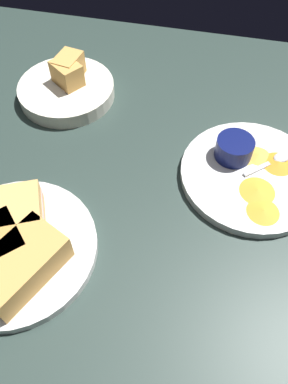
{
  "coord_description": "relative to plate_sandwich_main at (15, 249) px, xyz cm",
  "views": [
    {
      "loc": [
        16.49,
        -33.39,
        52.36
      ],
      "look_at": [
        8.57,
        1.39,
        3.0
      ],
      "focal_mm": 35.05,
      "sensor_mm": 36.0,
      "label": 1
    }
  ],
  "objects": [
    {
      "name": "ground_plane",
      "position": [
        8.61,
        11.93,
        -2.3
      ],
      "size": [
        110.0,
        110.0,
        3.0
      ],
      "primitive_type": "cube",
      "color": "#283833"
    },
    {
      "name": "plate_sandwich_main",
      "position": [
        0.0,
        0.0,
        0.0
      ],
      "size": [
        25.11,
        25.11,
        1.6
      ],
      "primitive_type": "cylinder",
      "color": "silver",
      "rests_on": "ground_plane"
    },
    {
      "name": "sandwich_half_extra",
      "position": [
        3.26,
        -3.49,
        3.2
      ],
      "size": [
        12.35,
        14.99,
        4.8
      ],
      "color": "tan",
      "rests_on": "plate_sandwich_main"
    },
    {
      "name": "ramekin_dark_sauce",
      "position": [
        3.17,
        -4.68,
        2.88
      ],
      "size": [
        6.58,
        6.58,
        3.86
      ],
      "color": "#0C144C",
      "rests_on": "plate_sandwich_main"
    },
    {
      "name": "spoon_by_dark_ramekin",
      "position": [
        -1.04,
        -1.37,
        1.16
      ],
      "size": [
        8.67,
        7.27,
        0.8
      ],
      "color": "silver",
      "rests_on": "plate_sandwich_main"
    },
    {
      "name": "plate_chips_companion",
      "position": [
        34.36,
        22.65,
        0.0
      ],
      "size": [
        24.8,
        24.8,
        1.6
      ],
      "primitive_type": "cylinder",
      "color": "silver",
      "rests_on": "ground_plane"
    },
    {
      "name": "ramekin_light_gravy",
      "position": [
        30.64,
        25.75,
        2.81
      ],
      "size": [
        6.6,
        6.6,
        3.73
      ],
      "color": "#0C144C",
      "rests_on": "plate_chips_companion"
    },
    {
      "name": "spoon_by_gravy_ramekin",
      "position": [
        38.24,
        26.05,
        1.16
      ],
      "size": [
        8.4,
        7.61,
        0.8
      ],
      "color": "silver",
      "rests_on": "plate_chips_companion"
    },
    {
      "name": "plantain_chip_scatter",
      "position": [
        35.43,
        22.46,
        1.1
      ],
      "size": [
        13.66,
        19.39,
        0.6
      ],
      "color": "gold",
      "rests_on": "plate_chips_companion"
    },
    {
      "name": "bread_basket_rear",
      "position": [
        -4.53,
        36.57,
        1.37
      ],
      "size": [
        19.77,
        19.77,
        7.8
      ],
      "color": "silver",
      "rests_on": "ground_plane"
    }
  ]
}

